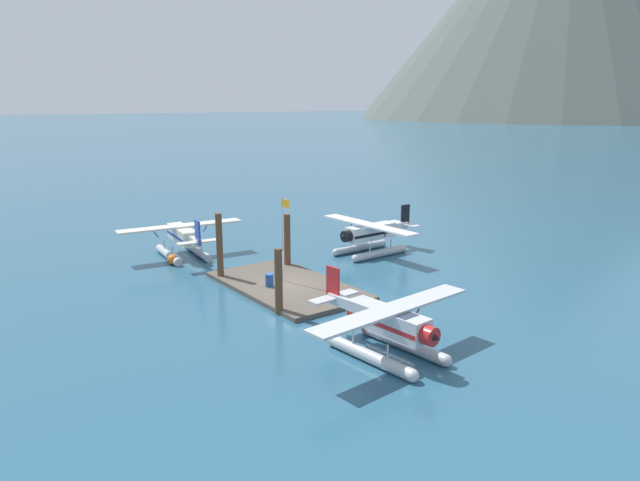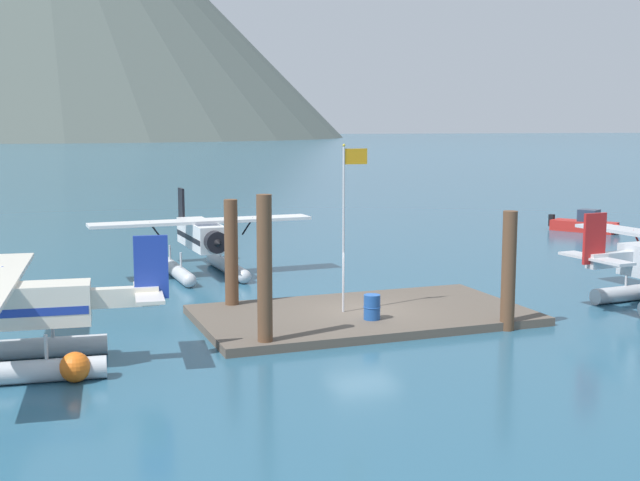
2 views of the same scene
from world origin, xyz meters
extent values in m
plane|color=#285670|center=(0.00, 0.00, 0.00)|extent=(1200.00, 1200.00, 0.00)
cube|color=brown|center=(0.00, 0.00, 0.15)|extent=(11.95, 6.68, 0.30)
cylinder|color=brown|center=(-4.56, -2.83, 2.47)|extent=(0.48, 0.48, 4.94)
cylinder|color=brown|center=(4.06, -3.23, 2.08)|extent=(0.49, 0.49, 4.16)
cylinder|color=brown|center=(-4.20, 2.80, 2.15)|extent=(0.51, 0.51, 4.30)
cylinder|color=silver|center=(-0.72, 0.14, 3.30)|extent=(0.08, 0.08, 6.00)
cube|color=orange|center=(-0.27, 0.14, 5.95)|extent=(0.90, 0.03, 0.56)
sphere|color=gold|center=(-0.72, 0.14, 6.35)|extent=(0.10, 0.10, 0.10)
cylinder|color=#1E4C99|center=(-0.21, -1.29, 0.74)|extent=(0.58, 0.58, 0.88)
torus|color=#1E4C99|center=(-0.21, -1.29, 0.74)|extent=(0.62, 0.62, 0.04)
sphere|color=orange|center=(-10.42, -4.10, 0.42)|extent=(0.85, 0.85, 0.85)
cylinder|color=#B7BABF|center=(11.16, -0.85, 0.99)|extent=(0.10, 0.10, 0.70)
cylinder|color=#B21E1E|center=(12.58, 0.21, 2.27)|extent=(0.13, 0.63, 0.84)
cube|color=silver|center=(9.22, -2.26, 2.04)|extent=(2.23, 0.61, 0.56)
cube|color=#B21E1E|center=(8.32, -2.33, 2.89)|extent=(1.01, 0.20, 1.90)
cube|color=silver|center=(8.42, -2.32, 2.14)|extent=(1.05, 3.25, 0.10)
cylinder|color=#B7BABF|center=(-2.36, 10.94, 0.32)|extent=(0.80, 5.62, 0.64)
sphere|color=#B7BABF|center=(-2.28, 8.14, 0.32)|extent=(0.64, 0.64, 0.64)
cylinder|color=#B7BABF|center=(-4.86, 10.87, 0.32)|extent=(0.80, 5.62, 0.64)
sphere|color=#B7BABF|center=(-4.78, 8.07, 0.32)|extent=(0.64, 0.64, 0.64)
cylinder|color=#B7BABF|center=(-2.33, 9.74, 0.99)|extent=(0.10, 0.10, 0.70)
cylinder|color=#B7BABF|center=(-2.40, 12.14, 0.99)|extent=(0.10, 0.10, 0.70)
cylinder|color=#B7BABF|center=(-4.83, 9.67, 0.99)|extent=(0.10, 0.10, 0.70)
cylinder|color=#B7BABF|center=(-4.89, 12.07, 0.99)|extent=(0.10, 0.10, 0.70)
cube|color=white|center=(-3.61, 10.90, 1.94)|extent=(1.37, 4.83, 1.20)
cube|color=black|center=(-3.61, 10.90, 1.84)|extent=(1.39, 4.74, 0.24)
cube|color=#283347|center=(-3.58, 9.82, 2.27)|extent=(1.08, 1.13, 0.56)
cube|color=white|center=(-3.60, 10.60, 2.61)|extent=(10.44, 1.69, 0.14)
cylinder|color=black|center=(-1.40, 10.66, 2.27)|extent=(0.62, 0.10, 0.84)
cylinder|color=black|center=(-5.80, 10.54, 2.27)|extent=(0.62, 0.10, 0.84)
cylinder|color=black|center=(-3.54, 8.20, 1.94)|extent=(0.98, 0.63, 0.96)
cone|color=black|center=(-3.52, 7.75, 1.94)|extent=(0.37, 0.36, 0.36)
cube|color=white|center=(-3.70, 14.15, 2.04)|extent=(0.50, 2.21, 0.56)
cube|color=black|center=(-3.73, 15.05, 2.89)|extent=(0.15, 1.00, 1.90)
cube|color=white|center=(-3.72, 14.95, 2.14)|extent=(3.22, 0.89, 0.10)
cylinder|color=#B7BABF|center=(-12.34, -3.69, 0.32)|extent=(5.64, 1.26, 0.64)
cylinder|color=#B7BABF|center=(-12.07, -1.20, 0.32)|extent=(5.64, 1.26, 0.64)
cylinder|color=#B7BABF|center=(-11.15, -3.82, 0.99)|extent=(0.10, 0.10, 0.70)
cylinder|color=#B7BABF|center=(-10.87, -1.34, 0.99)|extent=(0.10, 0.10, 0.70)
cube|color=silver|center=(-12.20, -2.45, 1.94)|extent=(4.91, 1.76, 1.20)
cube|color=#1E389E|center=(-12.20, -2.45, 1.84)|extent=(4.81, 1.77, 0.24)
cylinder|color=#1E389E|center=(-12.26, -0.23, 2.27)|extent=(0.15, 0.63, 0.84)
cube|color=silver|center=(-8.97, -2.81, 2.04)|extent=(2.24, 0.68, 0.56)
cube|color=#1E389E|center=(-8.08, -2.91, 2.89)|extent=(1.01, 0.23, 1.90)
cube|color=silver|center=(-8.18, -2.89, 2.14)|extent=(1.15, 3.27, 0.10)
cube|color=#B2231E|center=(23.85, 18.03, 0.35)|extent=(3.44, 4.38, 0.70)
sphere|color=#B2231E|center=(24.92, 16.23, 0.35)|extent=(0.70, 0.70, 0.70)
cube|color=#283347|center=(24.00, 17.78, 1.10)|extent=(1.56, 1.59, 0.80)
cube|color=black|center=(22.68, 19.99, 0.60)|extent=(0.47, 0.46, 0.80)
camera|label=1|loc=(32.92, -21.29, 12.78)|focal=32.78mm
camera|label=2|loc=(-11.75, -27.20, 7.06)|focal=46.38mm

